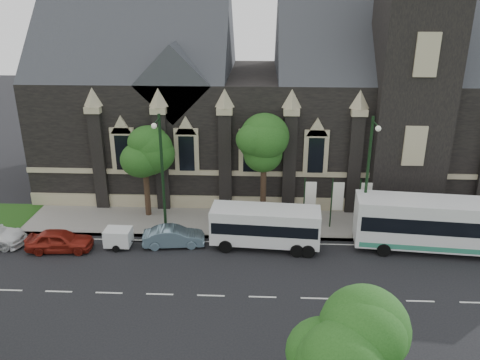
# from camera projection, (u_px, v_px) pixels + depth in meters

# --- Properties ---
(ground) EXTENTS (160.00, 160.00, 0.00)m
(ground) POSITION_uv_depth(u_px,v_px,m) (211.00, 296.00, 27.79)
(ground) COLOR black
(ground) RESTS_ON ground
(sidewalk) EXTENTS (80.00, 5.00, 0.15)m
(sidewalk) POSITION_uv_depth(u_px,v_px,m) (224.00, 222.00, 36.62)
(sidewalk) COLOR gray
(sidewalk) RESTS_ON ground
(museum) EXTENTS (40.00, 17.70, 29.90)m
(museum) POSITION_uv_depth(u_px,v_px,m) (288.00, 94.00, 42.14)
(museum) COLOR black
(museum) RESTS_ON ground
(tree_park_east) EXTENTS (3.40, 3.40, 6.28)m
(tree_park_east) POSITION_uv_depth(u_px,v_px,m) (353.00, 343.00, 17.18)
(tree_park_east) COLOR black
(tree_park_east) RESTS_ON ground
(tree_walk_right) EXTENTS (4.08, 4.08, 7.80)m
(tree_walk_right) POSITION_uv_depth(u_px,v_px,m) (267.00, 146.00, 35.55)
(tree_walk_right) COLOR black
(tree_walk_right) RESTS_ON ground
(tree_walk_left) EXTENTS (3.91, 3.91, 7.64)m
(tree_walk_left) POSITION_uv_depth(u_px,v_px,m) (147.00, 146.00, 35.95)
(tree_walk_left) COLOR black
(tree_walk_left) RESTS_ON ground
(street_lamp_near) EXTENTS (0.36, 1.88, 9.00)m
(street_lamp_near) POSITION_uv_depth(u_px,v_px,m) (368.00, 174.00, 32.14)
(street_lamp_near) COLOR black
(street_lamp_near) RESTS_ON ground
(street_lamp_mid) EXTENTS (0.36, 1.88, 9.00)m
(street_lamp_mid) POSITION_uv_depth(u_px,v_px,m) (162.00, 170.00, 32.73)
(street_lamp_mid) COLOR black
(street_lamp_mid) RESTS_ON ground
(banner_flag_left) EXTENTS (0.90, 0.10, 4.00)m
(banner_flag_left) POSITION_uv_depth(u_px,v_px,m) (308.00, 199.00, 35.06)
(banner_flag_left) COLOR black
(banner_flag_left) RESTS_ON ground
(banner_flag_center) EXTENTS (0.90, 0.10, 4.00)m
(banner_flag_center) POSITION_uv_depth(u_px,v_px,m) (336.00, 199.00, 34.97)
(banner_flag_center) COLOR black
(banner_flag_center) RESTS_ON ground
(banner_flag_right) EXTENTS (0.90, 0.10, 4.00)m
(banner_flag_right) POSITION_uv_depth(u_px,v_px,m) (363.00, 200.00, 34.89)
(banner_flag_right) COLOR black
(banner_flag_right) RESTS_ON ground
(tour_coach) EXTENTS (12.74, 3.86, 3.66)m
(tour_coach) POSITION_uv_depth(u_px,v_px,m) (451.00, 225.00, 31.95)
(tour_coach) COLOR silver
(tour_coach) RESTS_ON ground
(shuttle_bus) EXTENTS (7.54, 3.08, 2.85)m
(shuttle_bus) POSITION_uv_depth(u_px,v_px,m) (266.00, 225.00, 32.66)
(shuttle_bus) COLOR silver
(shuttle_bus) RESTS_ON ground
(box_trailer) EXTENTS (2.58, 1.52, 1.37)m
(box_trailer) POSITION_uv_depth(u_px,v_px,m) (118.00, 237.00, 32.88)
(box_trailer) COLOR silver
(box_trailer) RESTS_ON ground
(sedan) EXTENTS (4.38, 1.98, 1.39)m
(sedan) POSITION_uv_depth(u_px,v_px,m) (174.00, 237.00, 33.12)
(sedan) COLOR slate
(sedan) RESTS_ON ground
(car_far_red) EXTENTS (4.53, 2.07, 1.51)m
(car_far_red) POSITION_uv_depth(u_px,v_px,m) (60.00, 240.00, 32.48)
(car_far_red) COLOR maroon
(car_far_red) RESTS_ON ground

